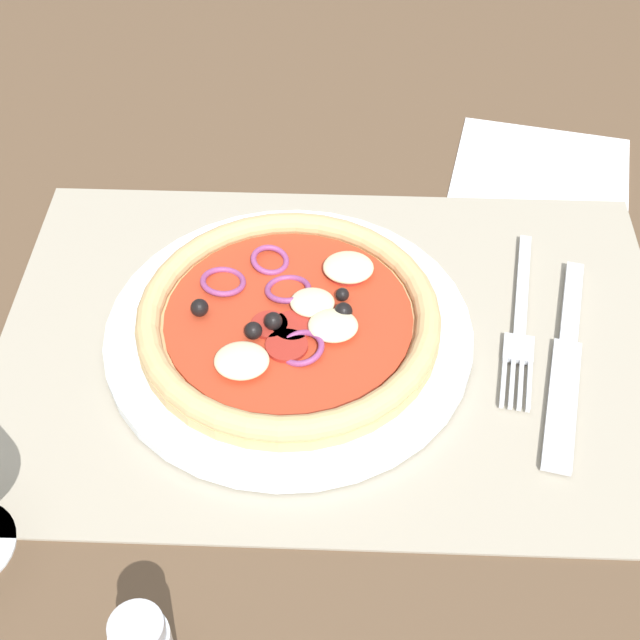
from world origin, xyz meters
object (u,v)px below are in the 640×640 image
at_px(pizza, 289,317).
at_px(knife, 566,361).
at_px(fork, 520,326).
at_px(plate, 289,332).
at_px(napkin, 541,172).

bearing_deg(pizza, knife, 174.86).
height_order(pizza, fork, pizza).
xyz_separation_m(pizza, knife, (-0.20, 0.02, -0.02)).
distance_m(pizza, knife, 0.20).
xyz_separation_m(plate, knife, (-0.20, 0.02, -0.00)).
height_order(pizza, napkin, pizza).
relative_size(fork, napkin, 1.17).
bearing_deg(plate, knife, 174.91).
relative_size(knife, napkin, 1.30).
distance_m(pizza, napkin, 0.30).
relative_size(plate, fork, 1.50).
relative_size(plate, napkin, 1.76).
bearing_deg(fork, napkin, 176.98).
bearing_deg(fork, pizza, -75.67).
bearing_deg(knife, pizza, -82.90).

